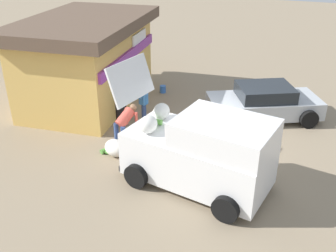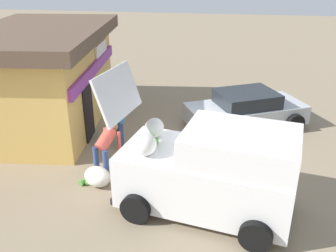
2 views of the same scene
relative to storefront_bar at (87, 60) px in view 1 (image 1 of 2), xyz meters
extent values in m
plane|color=gray|center=(-1.45, -5.39, -1.72)|extent=(60.00, 60.00, 0.00)
cube|color=#E0B259|center=(0.00, 0.01, -0.27)|extent=(5.91, 3.88, 2.89)
cube|color=purple|center=(0.16, -1.73, 0.31)|extent=(5.33, 0.61, 0.36)
cube|color=black|center=(-0.85, -1.79, -0.72)|extent=(0.90, 0.14, 2.00)
cube|color=white|center=(1.39, -1.60, 0.59)|extent=(1.50, 0.20, 0.60)
cube|color=brown|center=(0.00, 0.01, 1.38)|extent=(6.62, 4.59, 0.43)
cube|color=white|center=(-4.02, -5.67, -0.91)|extent=(2.55, 4.10, 1.23)
cube|color=white|center=(-4.16, -6.38, 0.03)|extent=(2.20, 2.67, 0.66)
cube|color=black|center=(-4.38, -7.49, 0.00)|extent=(1.55, 0.38, 0.50)
cube|color=white|center=(-3.62, -3.62, 0.88)|extent=(1.71, 0.72, 1.05)
ellipsoid|color=silver|center=(-3.29, -4.37, -0.07)|extent=(0.55, 0.46, 0.46)
ellipsoid|color=silver|center=(-4.19, -4.35, -0.06)|extent=(0.57, 0.47, 0.47)
cylinder|color=#5CA740|center=(-3.67, -4.39, -0.22)|extent=(0.16, 0.28, 0.16)
cylinder|color=#6E9D3C|center=(-3.90, -4.34, -0.23)|extent=(0.31, 0.24, 0.14)
cube|color=black|center=(-3.64, -3.76, -1.45)|extent=(1.73, 0.42, 0.16)
cube|color=red|center=(-4.34, -3.61, -0.85)|extent=(0.15, 0.09, 0.20)
cube|color=red|center=(-2.93, -3.89, -0.85)|extent=(0.15, 0.09, 0.20)
cylinder|color=black|center=(-5.25, -6.75, -1.38)|extent=(0.35, 0.71, 0.68)
cylinder|color=black|center=(-3.30, -7.14, -1.38)|extent=(0.35, 0.71, 0.68)
cylinder|color=black|center=(-4.74, -4.20, -1.38)|extent=(0.35, 0.71, 0.68)
cylinder|color=black|center=(-2.79, -4.59, -1.38)|extent=(0.35, 0.71, 0.68)
cube|color=#B2B7BC|center=(0.78, -6.77, -1.23)|extent=(3.31, 4.32, 0.62)
cube|color=#1E2328|center=(0.78, -6.77, -0.69)|extent=(2.21, 2.38, 0.46)
cylinder|color=black|center=(0.55, -8.39, -1.40)|extent=(0.48, 0.67, 0.64)
cylinder|color=black|center=(2.22, -7.56, -1.40)|extent=(0.48, 0.67, 0.64)
cylinder|color=black|center=(-0.65, -5.98, -1.40)|extent=(0.48, 0.67, 0.64)
cylinder|color=black|center=(1.02, -5.15, -1.40)|extent=(0.48, 0.67, 0.64)
cylinder|color=navy|center=(-1.41, -2.98, -1.30)|extent=(0.15, 0.15, 0.83)
cylinder|color=navy|center=(-1.11, -2.83, -1.30)|extent=(0.15, 0.15, 0.83)
cylinder|color=#3872B2|center=(-1.26, -2.90, -0.59)|extent=(0.46, 0.46, 0.59)
sphere|color=brown|center=(-1.26, -2.90, -0.19)|extent=(0.22, 0.22, 0.22)
cylinder|color=#CC4C3F|center=(-1.26, -2.90, -0.06)|extent=(0.25, 0.25, 0.05)
cylinder|color=#3872B2|center=(-1.47, -3.01, -0.58)|extent=(0.09, 0.09, 0.56)
cylinder|color=#3872B2|center=(-1.04, -2.79, -0.58)|extent=(0.09, 0.09, 0.56)
cylinder|color=navy|center=(-3.02, -2.74, -1.29)|extent=(0.15, 0.15, 0.85)
cylinder|color=navy|center=(-3.16, -3.05, -1.29)|extent=(0.15, 0.15, 0.85)
cylinder|color=#CC4C3F|center=(-2.87, -2.99, -0.70)|extent=(0.77, 0.59, 0.62)
sphere|color=#8C6647|center=(-2.56, -3.13, -0.46)|extent=(0.23, 0.23, 0.23)
cylinder|color=#CC4C3F|center=(-2.54, -2.87, -0.81)|extent=(0.09, 0.09, 0.57)
cylinder|color=#CC4C3F|center=(-2.74, -3.31, -0.81)|extent=(0.09, 0.09, 0.57)
ellipsoid|color=silver|center=(-3.47, -2.90, -1.47)|extent=(0.88, 0.95, 0.49)
cylinder|color=#4D9045|center=(-3.40, -2.69, -1.64)|extent=(0.30, 0.26, 0.15)
cylinder|color=#52943C|center=(-3.49, -2.52, -1.64)|extent=(0.28, 0.24, 0.15)
cylinder|color=#529D3B|center=(-3.52, -2.74, -1.66)|extent=(0.11, 0.30, 0.11)
cylinder|color=#629839|center=(-3.12, -2.74, -1.65)|extent=(0.32, 0.29, 0.12)
cylinder|color=#5EA538|center=(-3.22, -2.71, -1.64)|extent=(0.33, 0.17, 0.16)
cylinder|color=blue|center=(1.81, -2.43, -1.56)|extent=(0.26, 0.26, 0.31)
camera|label=1|loc=(-12.41, -7.97, 4.49)|focal=40.97mm
camera|label=2|loc=(-11.19, -5.90, 3.66)|focal=39.66mm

